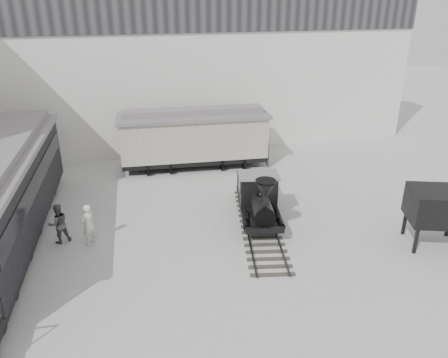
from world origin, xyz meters
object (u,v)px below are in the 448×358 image
object	(u,v)px
locomotive	(259,201)
boxcar	(194,137)
visitor_a	(88,225)
coal_hopper	(438,210)
visitor_b	(59,224)
passenger_coach	(0,197)

from	to	relation	value
locomotive	boxcar	world-z (taller)	boxcar
locomotive	visitor_a	distance (m)	7.92
locomotive	coal_hopper	distance (m)	7.88
locomotive	boxcar	bearing A→B (deg)	112.69
boxcar	visitor_b	world-z (taller)	boxcar
visitor_a	visitor_b	size ratio (longest dim) A/B	1.04
boxcar	coal_hopper	size ratio (longest dim) A/B	3.27
passenger_coach	visitor_a	distance (m)	3.91
boxcar	passenger_coach	distance (m)	12.15
boxcar	locomotive	bearing A→B (deg)	-74.51
passenger_coach	visitor_b	world-z (taller)	passenger_coach
passenger_coach	visitor_a	xyz separation A→B (m)	(3.54, -1.05, -1.28)
visitor_a	visitor_b	distance (m)	1.38
visitor_b	coal_hopper	xyz separation A→B (m)	(15.97, -4.33, 0.78)
visitor_b	passenger_coach	bearing A→B (deg)	-32.96
visitor_a	passenger_coach	bearing A→B (deg)	-57.77
visitor_a	locomotive	bearing A→B (deg)	139.91
locomotive	passenger_coach	xyz separation A→B (m)	(-11.46, 0.88, 1.15)
visitor_a	boxcar	bearing A→B (deg)	-168.93
coal_hopper	visitor_a	bearing A→B (deg)	-175.35
passenger_coach	locomotive	bearing A→B (deg)	-1.32
visitor_b	boxcar	bearing A→B (deg)	-154.06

